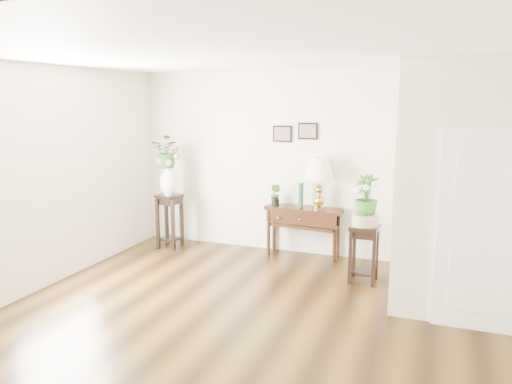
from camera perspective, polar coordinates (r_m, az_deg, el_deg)
The scene contains 20 objects.
floor at distance 5.41m, azimuth 0.62°, elevation -15.37°, with size 6.00×5.50×0.02m, color #46300F.
ceiling at distance 4.89m, azimuth 0.69°, elevation 15.66°, with size 6.00×5.50×0.02m, color white.
wall_back at distance 7.58m, azimuth 7.75°, elevation 3.10°, with size 6.00×0.02×2.80m, color beige.
wall_front at distance 2.65m, azimuth -20.47°, elevation -11.44°, with size 6.00×0.02×2.80m, color beige.
wall_left at distance 6.60m, azimuth -24.67°, elevation 1.16°, with size 0.02×5.50×2.80m, color beige.
partition at distance 6.44m, azimuth 24.24°, elevation 0.99°, with size 1.80×1.95×2.80m, color beige.
door at distance 5.53m, azimuth 24.58°, elevation -4.18°, with size 0.90×0.05×2.10m, color white.
art_print_left at distance 7.68m, azimuth 3.03°, elevation 6.66°, with size 0.30×0.02×0.25m, color black.
art_print_right at distance 7.57m, azimuth 5.95°, elevation 6.94°, with size 0.30×0.02×0.25m, color black.
wall_ornament at distance 6.51m, azimuth 16.27°, elevation 7.34°, with size 0.51×0.51×0.07m, color olive.
console_table at distance 7.66m, azimuth 5.40°, elevation -4.54°, with size 1.15×0.38×0.76m, color black.
table_lamp at distance 7.45m, azimuth 7.25°, elevation 0.76°, with size 0.44×0.44×0.77m, color gold.
green_vase at distance 7.55m, azimuth 5.15°, elevation -0.46°, with size 0.08×0.08×0.37m, color #1A4929.
potted_plant at distance 7.66m, azimuth 2.23°, elevation -0.34°, with size 0.17×0.14×0.32m, color #265B1C.
plant_stand_a at distance 8.17m, azimuth -9.83°, elevation -3.30°, with size 0.34×0.34×0.87m, color black.
porcelain_vase at distance 8.04m, azimuth -9.98°, elevation 1.29°, with size 0.28×0.28×0.48m, color white, non-canonical shape.
lily_arrangement at distance 7.98m, azimuth -10.08°, elevation 4.44°, with size 0.49×0.42×0.54m, color #265B1C.
plant_stand_b at distance 6.71m, azimuth 12.22°, elevation -6.92°, with size 0.36×0.36×0.76m, color black.
ceramic_bowl at distance 6.59m, azimuth 12.37°, elevation -3.10°, with size 0.34×0.34×0.15m, color tan.
narcissus at distance 6.53m, azimuth 12.48°, elevation -0.45°, with size 0.30×0.30×0.54m, color #265B1C.
Camera 1 is at (1.65, -4.58, 2.36)m, focal length 35.00 mm.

